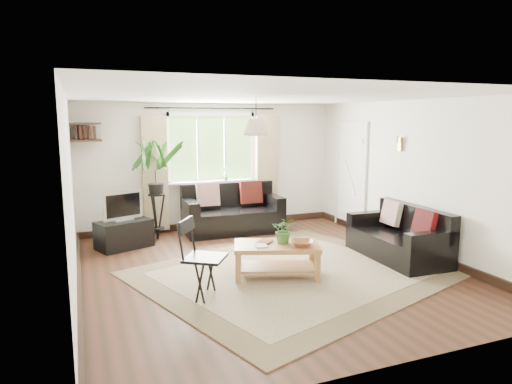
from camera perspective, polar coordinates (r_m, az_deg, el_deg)
name	(u,v)px	position (r m, az deg, el deg)	size (l,w,h in m)	color
floor	(266,269)	(6.55, 1.30, -9.63)	(5.50, 5.50, 0.00)	black
ceiling	(267,97)	(6.21, 1.38, 11.84)	(5.50, 5.50, 0.00)	white
wall_back	(211,166)	(8.85, -5.59, 3.22)	(5.00, 0.02, 2.40)	white
wall_front	(396,231)	(3.93, 17.16, -4.67)	(5.00, 0.02, 2.40)	white
wall_left	(71,197)	(5.79, -22.13, -0.57)	(0.02, 5.50, 2.40)	white
wall_right	(413,177)	(7.59, 19.03, 1.77)	(0.02, 5.50, 2.40)	white
rug	(292,273)	(6.37, 4.55, -10.11)	(3.81, 3.26, 0.02)	#BEB493
window	(212,148)	(8.78, -5.56, 5.47)	(2.50, 0.16, 2.16)	white
door	(351,177)	(8.94, 11.76, 1.85)	(0.06, 0.96, 2.06)	silver
corner_shelf	(85,132)	(8.22, -20.55, 7.06)	(0.50, 0.50, 0.34)	black
pendant_lamp	(256,123)	(6.57, 0.00, 8.64)	(0.36, 0.36, 0.54)	beige
wall_sconce	(399,142)	(7.73, 17.40, 6.01)	(0.12, 0.12, 0.28)	beige
sofa_back	(233,210)	(8.55, -2.94, -2.21)	(1.81, 0.90, 0.85)	black
sofa_right	(398,234)	(7.23, 17.28, -5.09)	(0.81, 1.62, 0.76)	black
coffee_table	(277,260)	(6.18, 2.58, -8.55)	(1.12, 0.61, 0.46)	olive
table_plant	(284,230)	(6.13, 3.53, -4.77)	(0.32, 0.28, 0.35)	#386829
bowl	(302,243)	(6.04, 5.78, -6.37)	(0.30, 0.30, 0.07)	brown
book_a	(255,246)	(6.00, -0.08, -6.71)	(0.15, 0.21, 0.02)	silver
book_b	(260,241)	(6.22, 0.44, -6.12)	(0.17, 0.22, 0.02)	brown
tv_stand	(124,234)	(7.84, -16.17, -5.08)	(0.85, 0.48, 0.46)	black
tv	(123,205)	(7.74, -16.33, -1.62)	(0.66, 0.22, 0.50)	#A5A5AA
palm_stand	(156,190)	(8.14, -12.38, 0.23)	(0.68, 0.68, 1.75)	black
folding_chair	(205,259)	(5.45, -6.37, -8.36)	(0.49, 0.49, 0.95)	black
sill_plant	(226,173)	(8.82, -3.80, 2.34)	(0.14, 0.10, 0.27)	#2D6023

